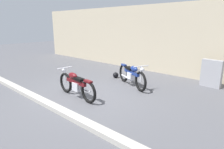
# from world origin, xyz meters

# --- Properties ---
(ground_plane) EXTENTS (40.00, 40.00, 0.00)m
(ground_plane) POSITION_xyz_m (0.00, 0.00, 0.00)
(ground_plane) COLOR #56565B
(building_wall) EXTENTS (18.00, 0.30, 3.21)m
(building_wall) POSITION_xyz_m (0.00, 4.56, 1.60)
(building_wall) COLOR beige
(building_wall) RESTS_ON ground_plane
(curb_strip) EXTENTS (18.00, 0.24, 0.12)m
(curb_strip) POSITION_xyz_m (0.00, -1.32, 0.06)
(curb_strip) COLOR #B7B2A8
(curb_strip) RESTS_ON ground_plane
(stone_marker) EXTENTS (0.74, 0.26, 1.03)m
(stone_marker) POSITION_xyz_m (2.75, 3.77, 0.51)
(stone_marker) COLOR #9E9EA3
(stone_marker) RESTS_ON ground_plane
(helmet) EXTENTS (0.25, 0.25, 0.25)m
(helmet) POSITION_xyz_m (-0.71, 2.30, 0.12)
(helmet) COLOR black
(helmet) RESTS_ON ground_plane
(motorcycle_blue) EXTENTS (1.90, 1.02, 0.92)m
(motorcycle_blue) POSITION_xyz_m (0.52, 1.82, 0.44)
(motorcycle_blue) COLOR black
(motorcycle_blue) RESTS_ON ground_plane
(motorcycle_maroon) EXTENTS (1.99, 0.56, 0.89)m
(motorcycle_maroon) POSITION_xyz_m (-0.10, -0.32, 0.43)
(motorcycle_maroon) COLOR black
(motorcycle_maroon) RESTS_ON ground_plane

